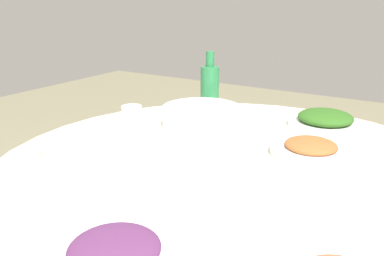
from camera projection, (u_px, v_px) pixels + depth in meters
name	position (u px, v px, depth m)	size (l,w,h in m)	color
round_dining_table	(234.00, 193.00, 1.09)	(1.29, 1.29, 0.73)	#99999E
rice_bowl	(92.00, 152.00, 1.04)	(0.26, 0.26, 0.09)	#B2B5BA
soup_bowl	(201.00, 118.00, 1.35)	(0.26, 0.29, 0.07)	white
dish_eggplant	(115.00, 253.00, 0.67)	(0.21, 0.21, 0.04)	silver
dish_stirfry	(311.00, 149.00, 1.12)	(0.22, 0.22, 0.05)	silver
dish_greens	(325.00, 120.00, 1.37)	(0.25, 0.25, 0.06)	white
green_bottle	(210.00, 86.00, 1.57)	(0.07, 0.07, 0.22)	#287643
tea_cup_far	(132.00, 113.00, 1.43)	(0.07, 0.07, 0.05)	white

